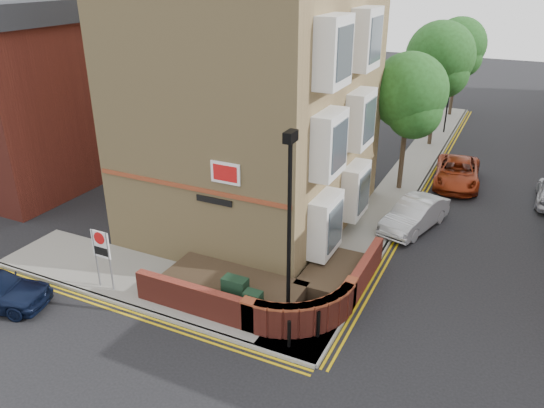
{
  "coord_description": "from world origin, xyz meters",
  "views": [
    {
      "loc": [
        6.99,
        -11.07,
        10.38
      ],
      "look_at": [
        -0.3,
        4.0,
        2.81
      ],
      "focal_mm": 35.0,
      "sensor_mm": 36.0,
      "label": 1
    }
  ],
  "objects": [
    {
      "name": "tree_near",
      "position": [
        2.0,
        14.05,
        4.7
      ],
      "size": [
        3.64,
        3.65,
        6.7
      ],
      "color": "#382B1E",
      "rests_on": "pavement_main"
    },
    {
      "name": "pavement_corner",
      "position": [
        -3.5,
        1.5,
        0.06
      ],
      "size": [
        13.0,
        3.0,
        0.12
      ],
      "primitive_type": "cube",
      "color": "gray",
      "rests_on": "ground"
    },
    {
      "name": "yellow_lines_main",
      "position": [
        3.25,
        16.0,
        0.01
      ],
      "size": [
        0.28,
        32.0,
        0.01
      ],
      "primitive_type": "cube",
      "color": "gold",
      "rests_on": "ground"
    },
    {
      "name": "utility_cabinet_small",
      "position": [
        0.5,
        1.0,
        0.67
      ],
      "size": [
        0.55,
        0.4,
        1.1
      ],
      "primitive_type": "cube",
      "color": "black",
      "rests_on": "pavement_corner"
    },
    {
      "name": "corner_building",
      "position": [
        -2.84,
        8.0,
        6.23
      ],
      "size": [
        8.95,
        10.4,
        13.6
      ],
      "color": "tan",
      "rests_on": "ground"
    },
    {
      "name": "kerb_side",
      "position": [
        -3.5,
        0.0,
        0.06
      ],
      "size": [
        13.0,
        0.15,
        0.12
      ],
      "primitive_type": "cube",
      "color": "gray",
      "rests_on": "ground"
    },
    {
      "name": "bollard_near",
      "position": [
        2.0,
        0.4,
        0.57
      ],
      "size": [
        0.11,
        0.11,
        0.9
      ],
      "primitive_type": "cylinder",
      "color": "black",
      "rests_on": "pavement_corner"
    },
    {
      "name": "bollard_far",
      "position": [
        2.6,
        1.2,
        0.57
      ],
      "size": [
        0.11,
        0.11,
        0.9
      ],
      "primitive_type": "cylinder",
      "color": "black",
      "rests_on": "pavement_corner"
    },
    {
      "name": "tree_far",
      "position": [
        2.0,
        30.05,
        4.91
      ],
      "size": [
        3.81,
        3.81,
        7.0
      ],
      "color": "#382B1E",
      "rests_on": "pavement_main"
    },
    {
      "name": "zone_sign",
      "position": [
        -5.0,
        0.5,
        1.64
      ],
      "size": [
        0.72,
        0.07,
        2.2
      ],
      "color": "slate",
      "rests_on": "pavement_corner"
    },
    {
      "name": "side_building",
      "position": [
        -15.0,
        8.0,
        4.55
      ],
      "size": [
        6.4,
        10.4,
        9.0
      ],
      "color": "maroon",
      "rests_on": "ground"
    },
    {
      "name": "red_car_main",
      "position": [
        4.49,
        16.0,
        0.65
      ],
      "size": [
        2.63,
        4.88,
        1.3
      ],
      "primitive_type": "imported",
      "rotation": [
        0.0,
        0.0,
        0.11
      ],
      "color": "maroon",
      "rests_on": "ground"
    },
    {
      "name": "kerb_main_near",
      "position": [
        3.0,
        16.0,
        0.06
      ],
      "size": [
        0.15,
        32.0,
        0.12
      ],
      "primitive_type": "cube",
      "color": "gray",
      "rests_on": "ground"
    },
    {
      "name": "tree_mid",
      "position": [
        2.0,
        22.05,
        5.2
      ],
      "size": [
        4.03,
        4.03,
        7.42
      ],
      "color": "#382B1E",
      "rests_on": "pavement_main"
    },
    {
      "name": "lamppost",
      "position": [
        1.6,
        1.2,
        3.34
      ],
      "size": [
        0.25,
        0.5,
        6.3
      ],
      "color": "black",
      "rests_on": "pavement_corner"
    },
    {
      "name": "ground",
      "position": [
        0.0,
        0.0,
        0.0
      ],
      "size": [
        120.0,
        120.0,
        0.0
      ],
      "primitive_type": "plane",
      "color": "black",
      "rests_on": "ground"
    },
    {
      "name": "silver_car_near",
      "position": [
        3.6,
        9.95,
        0.65
      ],
      "size": [
        2.42,
        4.2,
        1.31
      ],
      "primitive_type": "imported",
      "rotation": [
        0.0,
        0.0,
        -0.28
      ],
      "color": "#B7BBC0",
      "rests_on": "ground"
    },
    {
      "name": "garden_wall",
      "position": [
        0.0,
        2.5,
        0.0
      ],
      "size": [
        6.8,
        6.0,
        1.2
      ],
      "primitive_type": null,
      "color": "maroon",
      "rests_on": "ground"
    },
    {
      "name": "traffic_light_assembly",
      "position": [
        2.4,
        25.0,
        2.78
      ],
      "size": [
        0.2,
        0.16,
        4.2
      ],
      "color": "black",
      "rests_on": "pavement_main"
    },
    {
      "name": "yellow_lines_side",
      "position": [
        -3.5,
        -0.25,
        0.01
      ],
      "size": [
        13.0,
        0.28,
        0.01
      ],
      "primitive_type": "cube",
      "color": "gold",
      "rests_on": "ground"
    },
    {
      "name": "pavement_main",
      "position": [
        2.0,
        16.0,
        0.06
      ],
      "size": [
        2.0,
        32.0,
        0.12
      ],
      "primitive_type": "cube",
      "color": "gray",
      "rests_on": "ground"
    },
    {
      "name": "utility_cabinet_large",
      "position": [
        -0.3,
        1.3,
        0.72
      ],
      "size": [
        0.8,
        0.45,
        1.2
      ],
      "primitive_type": "cube",
      "color": "black",
      "rests_on": "pavement_corner"
    }
  ]
}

